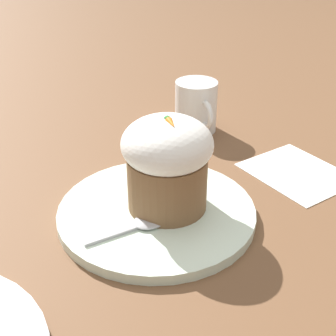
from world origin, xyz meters
The scene contains 6 objects.
ground_plane centered at (0.00, 0.00, 0.00)m, with size 4.00×4.00×0.00m, color brown.
dessert_plate centered at (0.00, 0.00, 0.01)m, with size 0.25×0.25×0.01m.
carrot_cake centered at (0.00, 0.01, 0.08)m, with size 0.11×0.11×0.12m.
spoon centered at (0.03, -0.03, 0.02)m, with size 0.04×0.11×0.01m.
coffee_cup centered at (-0.22, 0.15, 0.04)m, with size 0.10×0.07×0.09m.
paper_napkin centered at (-0.03, 0.23, 0.00)m, with size 0.17×0.15×0.00m.
Camera 1 is at (0.46, -0.15, 0.35)m, focal length 50.00 mm.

